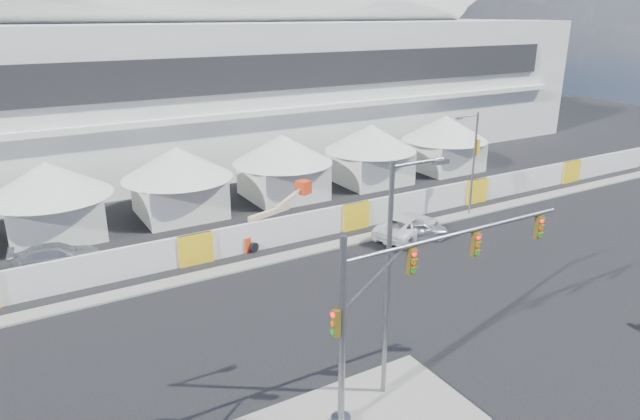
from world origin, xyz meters
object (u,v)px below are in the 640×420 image
sedan_silver (417,230)px  lot_car_c (57,256)px  streetlight_curb (472,157)px  pickup_curb (407,226)px  boom_lift (266,229)px  streetlight_median (394,266)px  traffic_mast (394,309)px

sedan_silver → lot_car_c: lot_car_c is taller
lot_car_c → streetlight_curb: size_ratio=0.66×
pickup_curb → boom_lift: bearing=43.1°
streetlight_median → boom_lift: 18.34m
streetlight_curb → boom_lift: 16.58m
sedan_silver → streetlight_curb: size_ratio=0.54×
sedan_silver → lot_car_c: 23.41m
lot_car_c → boom_lift: bearing=-96.1°
lot_car_c → streetlight_curb: streetlight_curb is taller
streetlight_median → traffic_mast: bearing=-124.6°
streetlight_curb → pickup_curb: bearing=-170.3°
traffic_mast → boom_lift: bearing=79.7°
pickup_curb → streetlight_curb: 8.01m
sedan_silver → streetlight_median: size_ratio=0.44×
traffic_mast → boom_lift: size_ratio=1.57×
sedan_silver → streetlight_median: 17.93m
sedan_silver → boom_lift: bearing=76.8°
lot_car_c → traffic_mast: bearing=-149.6°
lot_car_c → traffic_mast: 23.53m
sedan_silver → streetlight_curb: bearing=-58.0°
pickup_curb → lot_car_c: size_ratio=1.11×
traffic_mast → streetlight_median: streetlight_median is taller
streetlight_curb → boom_lift: size_ratio=1.14×
sedan_silver → traffic_mast: (-12.47, -13.37, 3.75)m
traffic_mast → streetlight_curb: 24.59m
streetlight_median → lot_car_c: bearing=116.8°
streetlight_median → pickup_curb: bearing=48.8°
streetlight_curb → traffic_mast: bearing=-141.3°
streetlight_median → boom_lift: streetlight_median is taller
pickup_curb → boom_lift: (-8.94, 4.18, 0.12)m
boom_lift → lot_car_c: bearing=150.0°
pickup_curb → streetlight_curb: bearing=-102.1°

